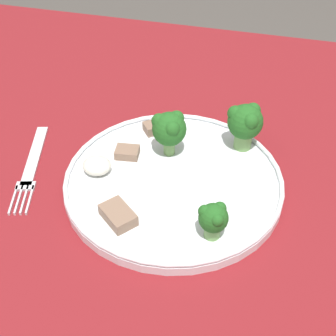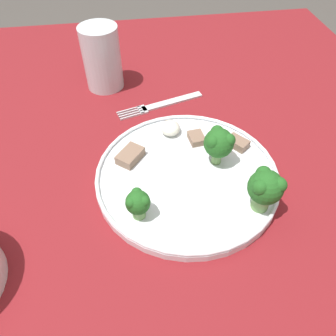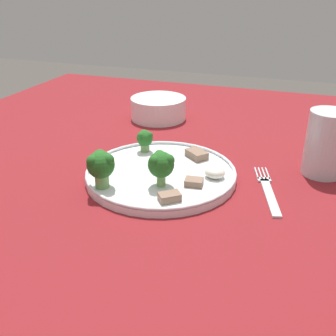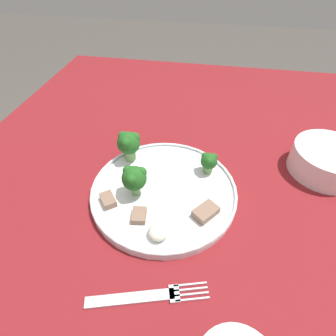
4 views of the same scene
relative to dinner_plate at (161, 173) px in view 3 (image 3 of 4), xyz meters
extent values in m
cube|color=maroon|center=(-0.02, 0.12, -0.02)|extent=(1.22, 1.16, 0.03)
cylinder|color=brown|center=(-0.58, 0.63, -0.39)|extent=(0.06, 0.06, 0.71)
cylinder|color=white|center=(0.00, 0.00, 0.00)|extent=(0.27, 0.27, 0.01)
torus|color=white|center=(0.00, 0.00, 0.01)|extent=(0.27, 0.27, 0.01)
cube|color=silver|center=(0.20, -0.01, -0.01)|extent=(0.05, 0.12, 0.00)
cube|color=silver|center=(0.18, 0.05, -0.01)|extent=(0.03, 0.02, 0.00)
cube|color=silver|center=(0.18, 0.08, -0.01)|extent=(0.02, 0.05, 0.00)
cube|color=silver|center=(0.18, 0.07, -0.01)|extent=(0.02, 0.05, 0.00)
cube|color=silver|center=(0.17, 0.07, -0.01)|extent=(0.02, 0.05, 0.00)
cube|color=silver|center=(0.16, 0.07, -0.01)|extent=(0.02, 0.05, 0.00)
cylinder|color=white|center=(-0.12, 0.31, 0.02)|extent=(0.14, 0.14, 0.05)
cylinder|color=silver|center=(-0.12, 0.31, 0.01)|extent=(0.12, 0.12, 0.04)
cylinder|color=silver|center=(0.28, 0.12, 0.05)|extent=(0.07, 0.07, 0.12)
cylinder|color=silver|center=(0.28, 0.12, 0.03)|extent=(0.06, 0.06, 0.07)
cylinder|color=#709E56|center=(-0.07, -0.09, 0.02)|extent=(0.02, 0.02, 0.03)
sphere|color=#215B1E|center=(-0.07, -0.09, 0.04)|extent=(0.05, 0.05, 0.05)
sphere|color=#215B1E|center=(-0.06, -0.09, 0.06)|extent=(0.02, 0.02, 0.02)
sphere|color=#215B1E|center=(-0.08, -0.07, 0.06)|extent=(0.02, 0.02, 0.02)
sphere|color=#215B1E|center=(-0.08, -0.10, 0.06)|extent=(0.02, 0.02, 0.02)
cylinder|color=#709E56|center=(-0.06, 0.08, 0.01)|extent=(0.02, 0.02, 0.02)
sphere|color=#215B1E|center=(-0.06, 0.08, 0.03)|extent=(0.03, 0.03, 0.03)
sphere|color=#215B1E|center=(-0.05, 0.08, 0.04)|extent=(0.01, 0.01, 0.01)
sphere|color=#215B1E|center=(-0.07, 0.09, 0.04)|extent=(0.01, 0.01, 0.01)
sphere|color=#215B1E|center=(-0.07, 0.07, 0.04)|extent=(0.01, 0.01, 0.01)
cylinder|color=#709E56|center=(0.02, -0.05, 0.01)|extent=(0.01, 0.01, 0.02)
sphere|color=#215B1E|center=(0.02, -0.05, 0.04)|extent=(0.04, 0.04, 0.04)
sphere|color=#215B1E|center=(0.03, -0.05, 0.05)|extent=(0.02, 0.02, 0.02)
sphere|color=#215B1E|center=(0.01, -0.04, 0.05)|extent=(0.02, 0.02, 0.02)
sphere|color=#215B1E|center=(0.01, -0.06, 0.05)|extent=(0.02, 0.02, 0.02)
cube|color=#846651|center=(0.04, 0.08, 0.01)|extent=(0.05, 0.05, 0.01)
cube|color=#846651|center=(0.07, -0.03, 0.01)|extent=(0.03, 0.03, 0.01)
cube|color=#846651|center=(0.05, -0.09, 0.01)|extent=(0.04, 0.04, 0.01)
ellipsoid|color=silver|center=(0.10, 0.01, 0.01)|extent=(0.04, 0.03, 0.02)
camera|label=1|loc=(-0.10, 0.42, 0.40)|focal=50.00mm
camera|label=2|loc=(-0.32, 0.08, 0.37)|focal=35.00mm
camera|label=3|loc=(0.22, -0.60, 0.32)|focal=42.00mm
camera|label=4|loc=(0.32, 0.07, 0.37)|focal=28.00mm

